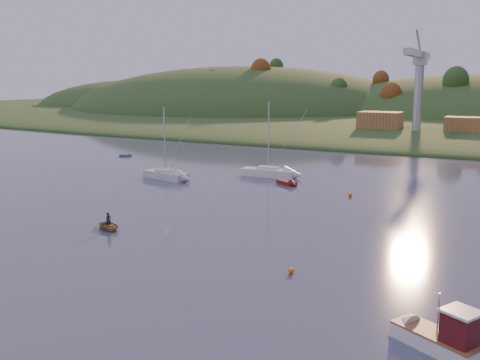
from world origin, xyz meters
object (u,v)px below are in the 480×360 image
at_px(red_tender, 290,183).
at_px(canoe, 109,226).
at_px(grey_dinghy, 128,155).
at_px(fishing_boat, 431,333).
at_px(sailboat_far, 166,174).
at_px(sailboat_near, 268,172).

bearing_deg(red_tender, canoe, -73.16).
relative_size(red_tender, grey_dinghy, 1.47).
xyz_separation_m(canoe, red_tender, (7.66, 31.39, -0.07)).
xyz_separation_m(fishing_boat, grey_dinghy, (-68.18, 55.61, -0.67)).
xyz_separation_m(sailboat_far, grey_dinghy, (-22.23, 17.72, -0.54)).
height_order(fishing_boat, canoe, fishing_boat).
bearing_deg(canoe, sailboat_near, 21.30).
height_order(red_tender, grey_dinghy, red_tender).
relative_size(sailboat_near, grey_dinghy, 4.36).
xyz_separation_m(fishing_boat, sailboat_far, (-45.95, 37.88, -0.13)).
bearing_deg(canoe, grey_dinghy, 61.19).
distance_m(fishing_boat, grey_dinghy, 87.98).
xyz_separation_m(fishing_boat, red_tender, (-26.26, 42.09, -0.59)).
bearing_deg(canoe, fishing_boat, -83.66).
relative_size(sailboat_near, canoe, 3.55).
height_order(sailboat_far, red_tender, sailboat_far).
height_order(sailboat_far, canoe, sailboat_far).
relative_size(fishing_boat, grey_dinghy, 2.26).
bearing_deg(fishing_boat, grey_dinghy, -10.70).
relative_size(fishing_boat, canoe, 1.84).
xyz_separation_m(sailboat_far, red_tender, (19.69, 4.20, -0.46)).
distance_m(sailboat_far, canoe, 29.73).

